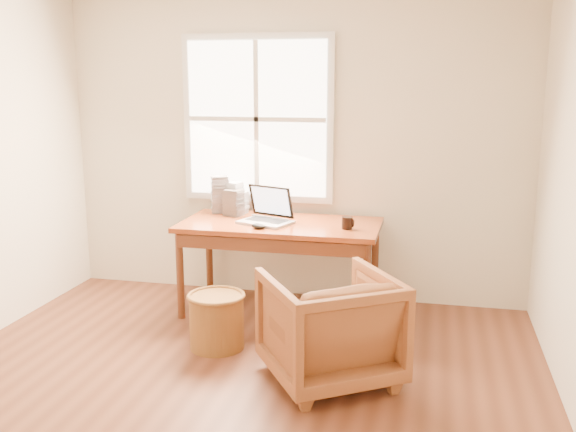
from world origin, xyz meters
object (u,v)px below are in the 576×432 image
Objects in this scene: desk at (280,225)px; wicker_stool at (217,322)px; laptop at (265,207)px; cd_stack_a at (234,198)px; coffee_mug at (347,223)px; armchair at (330,327)px.

desk is 4.14× the size of wicker_stool.
cd_stack_a is at bearing 157.85° from laptop.
coffee_mug is (0.82, 0.72, 0.60)m from wicker_stool.
laptop is (0.16, 0.76, 0.69)m from wicker_stool.
desk is at bearing -95.77° from armchair.
wicker_stool is 1.04m from laptop.
desk is 0.57m from coffee_mug.
desk is 4.28× the size of laptop.
armchair is at bearing -36.63° from laptop.
armchair is 2.01× the size of wicker_stool.
laptop is (-0.11, -0.07, 0.15)m from desk.
armchair is at bearing -20.35° from wicker_stool.
coffee_mug is at bearing -10.45° from desk.
cd_stack_a is (-0.48, 0.28, 0.15)m from desk.
cd_stack_a is (-0.21, 1.10, 0.69)m from wicker_stool.
laptop is at bearing -42.47° from cd_stack_a.
armchair is at bearing -52.86° from cd_stack_a.
cd_stack_a is at bearing -86.09° from armchair.
coffee_mug is (0.66, -0.03, -0.09)m from laptop.
laptop reaches higher than desk.
laptop is 0.67m from coffee_mug.
cd_stack_a is at bearing 135.43° from coffee_mug.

